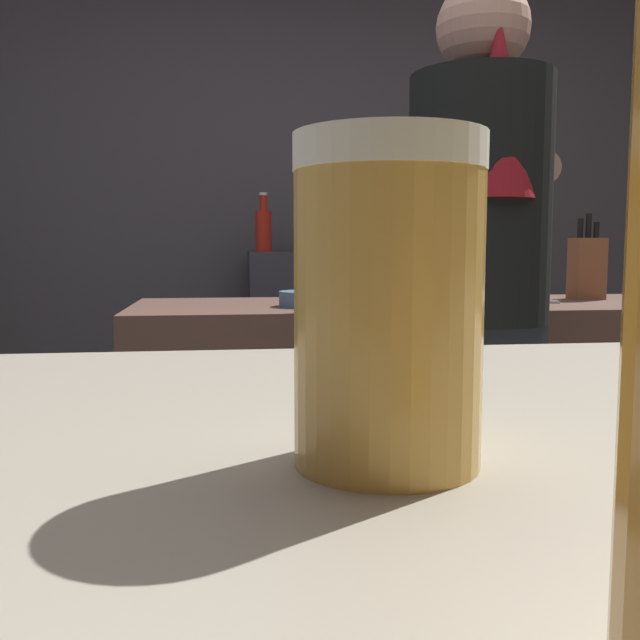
# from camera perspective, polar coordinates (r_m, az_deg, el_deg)

# --- Properties ---
(wall_back) EXTENTS (5.20, 0.10, 2.70)m
(wall_back) POSITION_cam_1_polar(r_m,az_deg,el_deg) (3.58, -0.78, 9.93)
(wall_back) COLOR #4E4E53
(wall_back) RESTS_ON ground
(prep_counter) EXTENTS (2.10, 0.60, 0.93)m
(prep_counter) POSITION_cam_1_polar(r_m,az_deg,el_deg) (2.33, 12.25, -10.10)
(prep_counter) COLOR brown
(prep_counter) RESTS_ON ground
(back_shelf) EXTENTS (0.79, 0.36, 1.08)m
(back_shelf) POSITION_cam_1_polar(r_m,az_deg,el_deg) (3.35, 1.07, -3.70)
(back_shelf) COLOR #393A44
(back_shelf) RESTS_ON ground
(bartender) EXTENTS (0.43, 0.51, 1.72)m
(bartender) POSITION_cam_1_polar(r_m,az_deg,el_deg) (1.76, 12.62, 2.36)
(bartender) COLOR #2C353B
(bartender) RESTS_ON ground
(knife_block) EXTENTS (0.10, 0.08, 0.28)m
(knife_block) POSITION_cam_1_polar(r_m,az_deg,el_deg) (2.47, 20.76, 4.02)
(knife_block) COLOR brown
(knife_block) RESTS_ON prep_counter
(mixing_bowl) EXTENTS (0.16, 0.16, 0.04)m
(mixing_bowl) POSITION_cam_1_polar(r_m,az_deg,el_deg) (2.04, -1.08, 1.73)
(mixing_bowl) COLOR slate
(mixing_bowl) RESTS_ON prep_counter
(chefs_knife) EXTENTS (0.24, 0.07, 0.01)m
(chefs_knife) POSITION_cam_1_polar(r_m,az_deg,el_deg) (2.24, 15.78, 1.42)
(chefs_knife) COLOR silver
(chefs_knife) RESTS_ON prep_counter
(pint_glass_far) EXTENTS (0.07, 0.07, 0.12)m
(pint_glass_far) POSITION_cam_1_polar(r_m,az_deg,el_deg) (0.27, 5.51, 1.43)
(pint_glass_far) COLOR gold
(pint_glass_far) RESTS_ON bar_counter
(bottle_olive_oil) EXTENTS (0.06, 0.06, 0.26)m
(bottle_olive_oil) POSITION_cam_1_polar(r_m,az_deg,el_deg) (3.29, 1.04, 7.35)
(bottle_olive_oil) COLOR #2D55A2
(bottle_olive_oil) RESTS_ON back_shelf
(bottle_soy) EXTENTS (0.07, 0.07, 0.27)m
(bottle_soy) POSITION_cam_1_polar(r_m,az_deg,el_deg) (3.25, -4.59, 7.36)
(bottle_soy) COLOR red
(bottle_soy) RESTS_ON back_shelf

